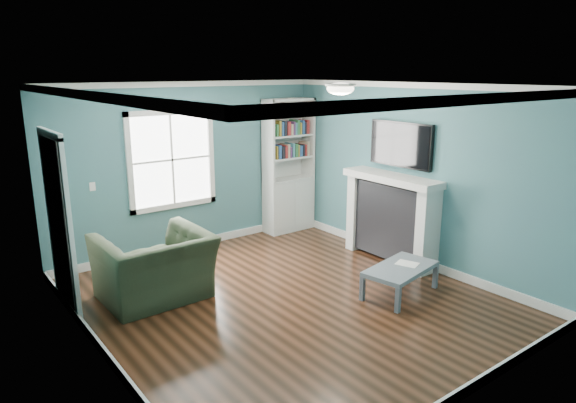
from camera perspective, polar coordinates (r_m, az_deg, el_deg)
floor at (r=6.47m, az=-0.08°, el=-10.89°), size 5.00×5.00×0.00m
room_walls at (r=5.97m, az=-0.08°, el=2.97°), size 5.00×5.00×5.00m
trim at (r=6.04m, az=-0.08°, el=-0.23°), size 4.50×5.00×2.60m
window at (r=7.95m, az=-12.77°, el=4.55°), size 1.40×0.06×1.50m
bookshelf at (r=8.94m, az=0.04°, el=2.54°), size 0.90×0.35×2.31m
fireplace at (r=7.72m, az=11.39°, el=-1.87°), size 0.44×1.58×1.30m
tv at (r=7.59m, az=12.41°, el=6.21°), size 0.06×1.10×0.65m
door at (r=6.43m, az=-24.13°, el=-2.15°), size 0.12×0.98×2.17m
ceiling_fixture at (r=6.51m, az=5.85°, el=12.44°), size 0.38×0.38×0.15m
light_switch at (r=7.59m, az=-20.90°, el=1.56°), size 0.08×0.01×0.12m
recliner at (r=6.51m, az=-14.67°, el=-5.91°), size 1.29×0.85×1.12m
coffee_table at (r=6.67m, az=12.41°, el=-7.46°), size 1.10×0.73×0.37m
paper_sheet at (r=6.76m, az=13.11°, el=-6.74°), size 0.29×0.33×0.00m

